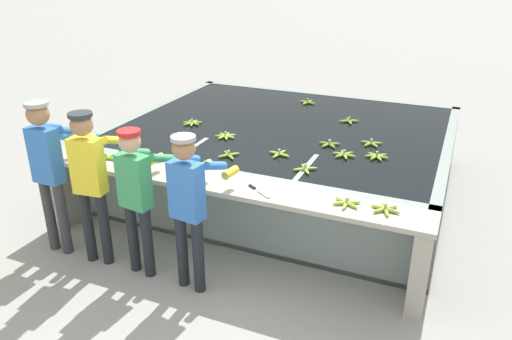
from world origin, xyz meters
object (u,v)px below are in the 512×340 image
Objects in this scene: banana_bunch_floating_0 at (377,156)px; banana_bunch_ledge_1 at (106,158)px; banana_bunch_floating_1 at (305,169)px; banana_bunch_floating_6 at (344,155)px; worker_3 at (189,199)px; knife_1 at (256,189)px; banana_bunch_floating_5 at (229,155)px; knife_0 at (147,164)px; banana_bunch_floating_7 at (329,144)px; banana_bunch_ledge_0 at (347,203)px; banana_bunch_floating_10 at (371,143)px; worker_2 at (137,190)px; worker_0 at (49,163)px; worker_1 at (91,174)px; banana_bunch_floating_9 at (226,136)px; banana_bunch_floating_2 at (349,121)px; banana_bunch_ledge_2 at (385,209)px; banana_bunch_floating_3 at (192,123)px; banana_bunch_floating_8 at (279,154)px; banana_bunch_floating_4 at (308,102)px.

banana_bunch_ledge_1 reaches higher than banana_bunch_floating_0.
banana_bunch_floating_1 and banana_bunch_floating_6 have the same top height.
knife_1 is (0.46, 0.51, -0.04)m from worker_3.
banana_bunch_floating_5 is 0.82× the size of banana_bunch_ledge_1.
worker_3 is 5.42× the size of knife_0.
banana_bunch_floating_1 is 0.90× the size of banana_bunch_ledge_1.
banana_bunch_floating_7 is 0.98× the size of banana_bunch_ledge_0.
banana_bunch_floating_6 is 1.03× the size of banana_bunch_floating_10.
worker_2 is 5.59× the size of banana_bunch_ledge_1.
banana_bunch_ledge_0 is at bearing -0.41° from banana_bunch_ledge_1.
banana_bunch_ledge_0 is (0.11, -1.71, 0.00)m from banana_bunch_floating_10.
banana_bunch_floating_7 is at bearing 38.97° from worker_0.
banana_bunch_floating_1 is at bearing 40.34° from worker_2.
worker_0 is 3.73m from banana_bunch_floating_10.
banana_bunch_floating_6 is at bearing 65.14° from knife_1.
banana_bunch_floating_9 is at bearing 69.97° from worker_1.
banana_bunch_floating_1 is 1.76m from knife_0.
banana_bunch_floating_7 is 0.52m from banana_bunch_floating_10.
banana_bunch_floating_2 is 1.01m from banana_bunch_floating_7.
banana_bunch_ledge_2 is at bearing -18.66° from banana_bunch_floating_5.
banana_bunch_ledge_0 is at bearing 2.90° from knife_1.
banana_bunch_floating_6 is 1.00× the size of banana_bunch_ledge_2.
banana_bunch_ledge_0 is at bearing -31.19° from banana_bunch_floating_3.
banana_bunch_floating_7 is 0.71m from banana_bunch_floating_8.
banana_bunch_floating_5 and banana_bunch_floating_8 have the same top height.
banana_bunch_floating_4 is 1.00× the size of banana_bunch_floating_6.
banana_bunch_ledge_1 is at bearing -113.89° from banana_bunch_floating_4.
worker_0 reaches higher than banana_bunch_floating_6.
worker_1 is at bearing -178.93° from worker_2.
worker_3 is 5.75× the size of banana_bunch_ledge_0.
banana_bunch_floating_6 is 1.25m from banana_bunch_ledge_0.
worker_1 reaches higher than banana_bunch_floating_2.
banana_bunch_floating_7 is (0.98, 0.82, -0.00)m from banana_bunch_floating_5.
banana_bunch_ledge_2 is at bearing 18.49° from worker_3.
banana_bunch_floating_0 is at bearing 22.15° from banana_bunch_floating_5.
worker_0 reaches higher than banana_bunch_floating_5.
banana_bunch_ledge_2 is (0.36, 0.02, 0.00)m from banana_bunch_ledge_0.
knife_0 is at bearing -151.90° from banana_bunch_floating_0.
worker_1 is 5.98× the size of banana_bunch_ledge_2.
banana_bunch_ledge_1 is 0.95× the size of knife_0.
banana_bunch_ledge_0 is at bearing -91.55° from banana_bunch_floating_0.
knife_0 is 1.38m from knife_1.
worker_0 is 2.53m from banana_bunch_floating_8.
banana_bunch_floating_8 is (1.52, -0.62, 0.00)m from banana_bunch_floating_3.
banana_bunch_floating_2 is 3.32m from banana_bunch_ledge_1.
banana_bunch_floating_10 is at bearing 65.60° from knife_1.
banana_bunch_floating_5 is at bearing 70.67° from worker_2.
banana_bunch_floating_5 is (-0.94, 0.04, 0.00)m from banana_bunch_floating_1.
banana_bunch_floating_7 and banana_bunch_floating_9 have the same top height.
banana_bunch_floating_1 is 0.73m from knife_1.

